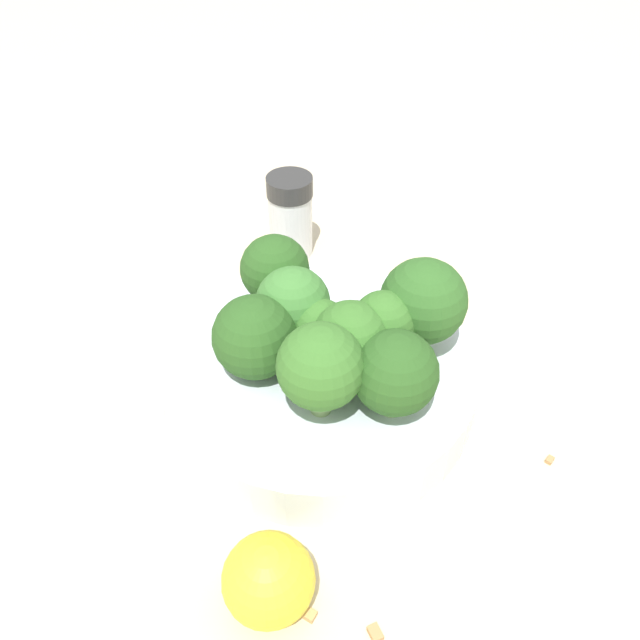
{
  "coord_description": "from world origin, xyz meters",
  "views": [
    {
      "loc": [
        0.21,
        -0.22,
        0.35
      ],
      "look_at": [
        0.0,
        0.0,
        0.07
      ],
      "focal_mm": 35.0,
      "sensor_mm": 36.0,
      "label": 1
    }
  ],
  "objects": [
    {
      "name": "broccoli_floret_1",
      "position": [
        0.04,
        0.06,
        0.08
      ],
      "size": [
        0.06,
        0.06,
        0.07
      ],
      "color": "#7A9E5B",
      "rests_on": "bowl"
    },
    {
      "name": "broccoli_floret_7",
      "position": [
        0.0,
        0.0,
        0.06
      ],
      "size": [
        0.04,
        0.04,
        0.05
      ],
      "color": "#7A9E5B",
      "rests_on": "bowl"
    },
    {
      "name": "broccoli_floret_0",
      "position": [
        -0.03,
        -0.0,
        0.07
      ],
      "size": [
        0.05,
        0.05,
        0.06
      ],
      "color": "#84AD66",
      "rests_on": "bowl"
    },
    {
      "name": "broccoli_floret_6",
      "position": [
        0.06,
        0.0,
        0.07
      ],
      "size": [
        0.05,
        0.05,
        0.06
      ],
      "color": "#8EB770",
      "rests_on": "bowl"
    },
    {
      "name": "pepper_shaker",
      "position": [
        -0.14,
        0.11,
        0.04
      ],
      "size": [
        0.04,
        0.04,
        0.08
      ],
      "color": "silver",
      "rests_on": "ground_plane"
    },
    {
      "name": "almond_crumb_1",
      "position": [
        0.11,
        -0.12,
        0.0
      ],
      "size": [
        0.01,
        0.01,
        0.01
      ],
      "primitive_type": "cube",
      "rotation": [
        0.0,
        0.0,
        3.38
      ],
      "color": "tan",
      "rests_on": "ground_plane"
    },
    {
      "name": "almond_crumb_3",
      "position": [
        0.14,
        -0.1,
        0.0
      ],
      "size": [
        0.01,
        0.01,
        0.01
      ],
      "primitive_type": "cube",
      "rotation": [
        0.0,
        0.0,
        2.77
      ],
      "color": "#AD7F4C",
      "rests_on": "ground_plane"
    },
    {
      "name": "bowl",
      "position": [
        0.0,
        0.0,
        0.02
      ],
      "size": [
        0.22,
        0.22,
        0.04
      ],
      "primitive_type": "cylinder",
      "color": "silver",
      "rests_on": "ground_plane"
    },
    {
      "name": "almond_crumb_2",
      "position": [
        -0.01,
        0.15,
        0.0
      ],
      "size": [
        0.01,
        0.01,
        0.01
      ],
      "primitive_type": "cube",
      "rotation": [
        0.0,
        0.0,
        0.4
      ],
      "color": "tan",
      "rests_on": "ground_plane"
    },
    {
      "name": "almond_crumb_0",
      "position": [
        0.15,
        0.06,
        0.0
      ],
      "size": [
        0.0,
        0.01,
        0.01
      ],
      "primitive_type": "cube",
      "rotation": [
        0.0,
        0.0,
        4.78
      ],
      "color": "#AD7F4C",
      "rests_on": "ground_plane"
    },
    {
      "name": "ground_plane",
      "position": [
        0.0,
        0.0,
        0.0
      ],
      "size": [
        3.0,
        3.0,
        0.0
      ],
      "primitive_type": "plane",
      "color": "beige"
    },
    {
      "name": "broccoli_floret_5",
      "position": [
        0.03,
        0.02,
        0.07
      ],
      "size": [
        0.04,
        0.04,
        0.06
      ],
      "color": "#8EB770",
      "rests_on": "bowl"
    },
    {
      "name": "broccoli_floret_4",
      "position": [
        0.03,
        -0.03,
        0.08
      ],
      "size": [
        0.05,
        0.05,
        0.07
      ],
      "color": "#7A9E5B",
      "rests_on": "bowl"
    },
    {
      "name": "lemon_wedge",
      "position": [
        0.09,
        -0.13,
        0.03
      ],
      "size": [
        0.05,
        0.05,
        0.05
      ],
      "primitive_type": "sphere",
      "color": "yellow",
      "rests_on": "ground_plane"
    },
    {
      "name": "broccoli_floret_2",
      "position": [
        -0.02,
        -0.04,
        0.07
      ],
      "size": [
        0.06,
        0.06,
        0.06
      ],
      "color": "#8EB770",
      "rests_on": "bowl"
    },
    {
      "name": "broccoli_floret_3",
      "position": [
        0.03,
        -0.0,
        0.07
      ],
      "size": [
        0.05,
        0.05,
        0.06
      ],
      "color": "#7A9E5B",
      "rests_on": "bowl"
    },
    {
      "name": "broccoli_floret_8",
      "position": [
        -0.06,
        0.02,
        0.07
      ],
      "size": [
        0.05,
        0.05,
        0.06
      ],
      "color": "#7A9E5B",
      "rests_on": "bowl"
    }
  ]
}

